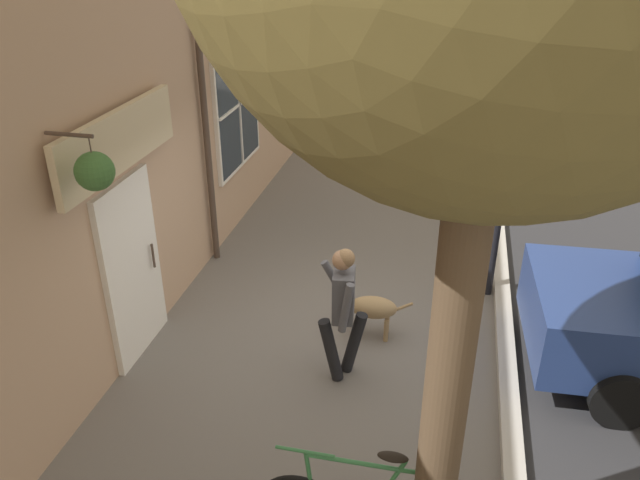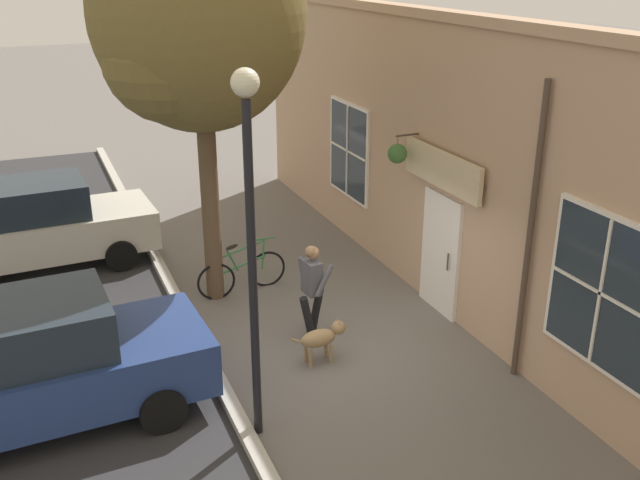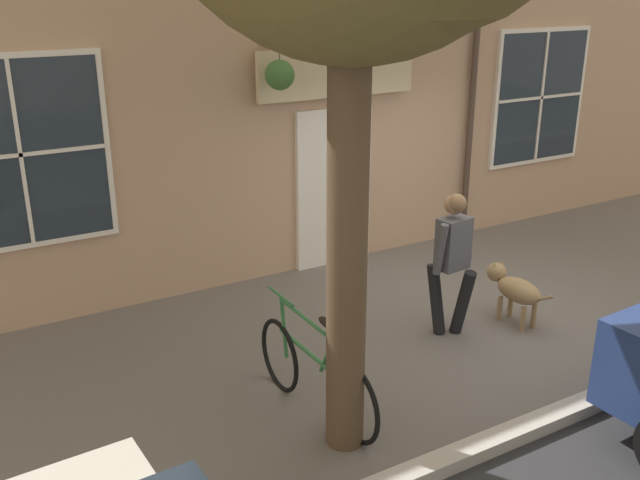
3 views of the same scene
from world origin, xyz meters
TOP-DOWN VIEW (x-y plane):
  - ground_plane at (0.00, 0.00)m, footprint 90.00×90.00m
  - storefront_facade at (-2.34, -0.02)m, footprint 0.95×18.00m
  - pedestrian_walking at (0.21, -0.52)m, footprint 0.55×0.55m
  - dog_on_leash at (0.36, 0.28)m, footprint 0.97×0.32m
  - leaning_bicycle at (0.78, -2.51)m, footprint 1.73×0.22m

SIDE VIEW (x-z plane):
  - ground_plane at x=0.00m, z-range 0.00..0.00m
  - leaning_bicycle at x=0.78m, z-range -0.12..0.88m
  - dog_on_leash at x=0.36m, z-range 0.09..0.73m
  - pedestrian_walking at x=0.21m, z-range 0.14..1.72m
  - storefront_facade at x=-2.34m, z-range 0.00..4.98m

